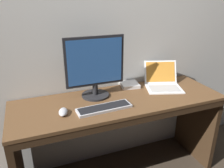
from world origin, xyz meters
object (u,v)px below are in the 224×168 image
Objects in this scene: external_monitor at (95,67)px; wired_keyboard at (104,108)px; external_drive_box at (129,85)px; computer_mouse at (63,112)px; laptop_white at (162,81)px.

wired_keyboard is at bearing -92.09° from external_monitor.
computer_mouse is at bearing -155.43° from external_drive_box.
external_monitor is 3.09× the size of external_drive_box.
computer_mouse is (-0.29, 0.03, 0.01)m from wired_keyboard.
laptop_white reaches higher than external_drive_box.
laptop_white is 0.81× the size of external_monitor.
external_monitor is at bearing 179.29° from laptop_white.
external_monitor is 0.43m from external_drive_box.
laptop_white is 0.30m from external_drive_box.
computer_mouse is at bearing -146.39° from external_monitor.
laptop_white is at bearing 25.28° from computer_mouse.
wired_keyboard is at bearing -137.22° from external_drive_box.
external_drive_box is at bearing 159.10° from laptop_white.
external_drive_box is (-0.28, 0.11, -0.03)m from laptop_white.
computer_mouse is at bearing 173.19° from wired_keyboard.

